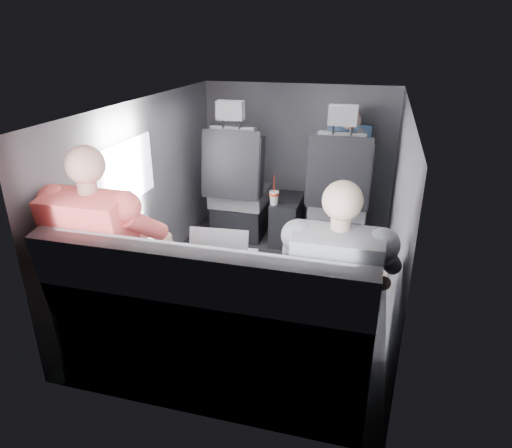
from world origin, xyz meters
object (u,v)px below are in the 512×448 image
(front_seat_right, at_px, (338,205))
(passenger_front_right, at_px, (347,159))
(laptop_black, at_px, (344,275))
(rear_bench, at_px, (213,336))
(soda_cup, at_px, (274,197))
(center_console, at_px, (287,219))
(front_seat_left, at_px, (238,196))
(passenger_rear_right, at_px, (337,291))
(passenger_rear_left, at_px, (111,256))
(laptop_silver, at_px, (224,254))
(laptop_white, at_px, (127,245))

(front_seat_right, xyz_separation_m, passenger_front_right, (0.03, 0.26, 0.34))
(front_seat_right, distance_m, laptop_black, 1.69)
(rear_bench, relative_size, soda_cup, 6.26)
(center_console, bearing_deg, front_seat_left, -174.93)
(passenger_rear_right, bearing_deg, laptop_black, 82.60)
(rear_bench, xyz_separation_m, laptop_black, (0.63, 0.24, 0.33))
(soda_cup, relative_size, passenger_front_right, 0.35)
(front_seat_right, height_order, passenger_rear_left, passenger_rear_left)
(passenger_rear_left, distance_m, passenger_rear_right, 1.22)
(front_seat_left, relative_size, center_console, 2.64)
(front_seat_left, distance_m, rear_bench, 1.96)
(laptop_silver, relative_size, passenger_rear_right, 0.28)
(soda_cup, xyz_separation_m, laptop_white, (-0.53, -1.50, 0.17))
(rear_bench, xyz_separation_m, laptop_silver, (-0.04, 0.32, 0.32))
(passenger_rear_right, bearing_deg, front_seat_right, 95.09)
(laptop_black, height_order, passenger_rear_left, passenger_rear_left)
(front_seat_left, bearing_deg, front_seat_right, 0.00)
(passenger_rear_left, bearing_deg, front_seat_left, 84.92)
(soda_cup, height_order, passenger_front_right, passenger_front_right)
(front_seat_left, distance_m, laptop_black, 2.00)
(center_console, height_order, passenger_rear_right, passenger_rear_right)
(laptop_white, xyz_separation_m, passenger_rear_right, (1.23, -0.17, -0.01))
(laptop_black, bearing_deg, soda_cup, 115.14)
(rear_bench, relative_size, passenger_rear_right, 1.32)
(passenger_rear_left, height_order, passenger_front_right, passenger_rear_left)
(front_seat_left, relative_size, laptop_black, 3.22)
(laptop_silver, xyz_separation_m, passenger_rear_right, (0.65, -0.22, -0.01))
(soda_cup, distance_m, passenger_rear_left, 1.76)
(center_console, bearing_deg, laptop_silver, -91.35)
(laptop_white, bearing_deg, front_seat_left, 84.27)
(center_console, distance_m, rear_bench, 1.94)
(soda_cup, distance_m, laptop_white, 1.60)
(front_seat_right, height_order, rear_bench, front_seat_right)
(front_seat_right, distance_m, laptop_white, 1.97)
(rear_bench, height_order, laptop_black, rear_bench)
(laptop_silver, bearing_deg, laptop_black, -6.74)
(soda_cup, xyz_separation_m, passenger_rear_left, (-0.52, -1.67, 0.19))
(rear_bench, height_order, passenger_front_right, passenger_front_right)
(front_seat_left, xyz_separation_m, laptop_white, (-0.16, -1.64, 0.24))
(rear_bench, xyz_separation_m, soda_cup, (-0.09, 1.77, 0.16))
(laptop_white, xyz_separation_m, laptop_silver, (0.58, 0.05, -0.01))
(laptop_black, bearing_deg, center_console, 110.30)
(passenger_rear_right, xyz_separation_m, passenger_front_right, (-0.13, 2.06, 0.12))
(laptop_black, relative_size, passenger_rear_right, 0.32)
(front_seat_left, xyz_separation_m, laptop_black, (1.08, -1.66, 0.24))
(center_console, bearing_deg, laptop_black, -69.70)
(front_seat_left, height_order, passenger_rear_left, passenger_rear_left)
(laptop_white, distance_m, passenger_rear_left, 0.17)
(laptop_black, bearing_deg, passenger_front_right, 94.43)
(center_console, xyz_separation_m, laptop_white, (-0.61, -1.68, 0.44))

